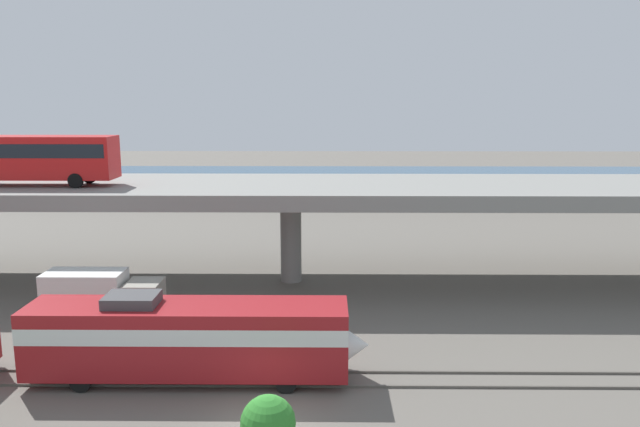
{
  "coord_description": "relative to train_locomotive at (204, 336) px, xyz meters",
  "views": [
    {
      "loc": [
        2.55,
        -23.13,
        13.12
      ],
      "look_at": [
        2.07,
        22.25,
        4.56
      ],
      "focal_mm": 34.63,
      "sensor_mm": 36.0,
      "label": 1
    }
  ],
  "objects": [
    {
      "name": "ground_plane",
      "position": [
        3.16,
        -4.0,
        -2.19
      ],
      "size": [
        260.0,
        260.0,
        0.0
      ],
      "primitive_type": "plane",
      "color": "#605B54"
    },
    {
      "name": "rail_strip_near",
      "position": [
        3.16,
        -0.76,
        -2.13
      ],
      "size": [
        110.0,
        0.12,
        0.12
      ],
      "primitive_type": "cube",
      "color": "#59544C",
      "rests_on": "ground_plane"
    },
    {
      "name": "rail_strip_far",
      "position": [
        3.16,
        0.76,
        -2.13
      ],
      "size": [
        110.0,
        0.12,
        0.12
      ],
      "primitive_type": "cube",
      "color": "#59544C",
      "rests_on": "ground_plane"
    },
    {
      "name": "train_locomotive",
      "position": [
        0.0,
        0.0,
        0.0
      ],
      "size": [
        15.89,
        3.04,
        4.18
      ],
      "color": "maroon",
      "rests_on": "ground_plane"
    },
    {
      "name": "highway_overpass",
      "position": [
        3.16,
        16.0,
        4.31
      ],
      "size": [
        96.0,
        11.27,
        7.15
      ],
      "color": "gray",
      "rests_on": "ground_plane"
    },
    {
      "name": "transit_bus_on_overpass",
      "position": [
        -14.75,
        14.71,
        7.02
      ],
      "size": [
        12.0,
        2.68,
        3.4
      ],
      "color": "red",
      "rests_on": "highway_overpass"
    },
    {
      "name": "service_truck_east",
      "position": [
        -7.67,
        7.67,
        -0.56
      ],
      "size": [
        6.8,
        2.46,
        3.04
      ],
      "color": "#9E998C",
      "rests_on": "ground_plane"
    },
    {
      "name": "pier_parking_lot",
      "position": [
        3.16,
        51.0,
        -1.43
      ],
      "size": [
        75.17,
        13.35,
        1.53
      ],
      "primitive_type": "cube",
      "color": "gray",
      "rests_on": "ground_plane"
    },
    {
      "name": "parked_car_0",
      "position": [
        34.98,
        47.85,
        0.1
      ],
      "size": [
        4.1,
        1.98,
        1.5
      ],
      "color": "silver",
      "rests_on": "pier_parking_lot"
    },
    {
      "name": "parked_car_1",
      "position": [
        26.77,
        47.84,
        0.1
      ],
      "size": [
        4.37,
        1.85,
        1.5
      ],
      "rotation": [
        0.0,
        0.0,
        3.14
      ],
      "color": "#9E998C",
      "rests_on": "pier_parking_lot"
    },
    {
      "name": "parked_car_2",
      "position": [
        -1.81,
        47.85,
        0.11
      ],
      "size": [
        4.55,
        1.96,
        1.5
      ],
      "rotation": [
        0.0,
        0.0,
        3.14
      ],
      "color": "#9E998C",
      "rests_on": "pier_parking_lot"
    },
    {
      "name": "parked_car_3",
      "position": [
        -19.12,
        48.68,
        0.1
      ],
      "size": [
        4.13,
        1.92,
        1.5
      ],
      "rotation": [
        0.0,
        0.0,
        3.14
      ],
      "color": "navy",
      "rests_on": "pier_parking_lot"
    },
    {
      "name": "parked_car_4",
      "position": [
        -6.85,
        48.15,
        0.1
      ],
      "size": [
        4.17,
        1.86,
        1.5
      ],
      "rotation": [
        0.0,
        0.0,
        3.14
      ],
      "color": "maroon",
      "rests_on": "pier_parking_lot"
    },
    {
      "name": "parked_car_5",
      "position": [
        17.05,
        54.11,
        0.11
      ],
      "size": [
        4.38,
        1.87,
        1.5
      ],
      "color": "#B7B7BC",
      "rests_on": "pier_parking_lot"
    },
    {
      "name": "parked_car_6",
      "position": [
        31.06,
        50.84,
        0.1
      ],
      "size": [
        4.45,
        1.83,
        1.5
      ],
      "rotation": [
        0.0,
        0.0,
        3.14
      ],
      "color": "#9E998C",
      "rests_on": "pier_parking_lot"
    },
    {
      "name": "parked_car_7",
      "position": [
        10.68,
        49.78,
        0.11
      ],
      "size": [
        4.49,
        1.84,
        1.5
      ],
      "rotation": [
        0.0,
        0.0,
        3.14
      ],
      "color": "maroon",
      "rests_on": "pier_parking_lot"
    },
    {
      "name": "harbor_water",
      "position": [
        3.16,
        74.0,
        -2.19
      ],
      "size": [
        140.0,
        36.0,
        0.01
      ],
      "primitive_type": "cube",
      "color": "#2D5170",
      "rests_on": "ground_plane"
    },
    {
      "name": "shrub_right",
      "position": [
        3.52,
        -5.81,
        -1.14
      ],
      "size": [
        2.11,
        2.11,
        2.11
      ],
      "primitive_type": "sphere",
      "color": "#2E7E2A",
      "rests_on": "ground_plane"
    }
  ]
}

